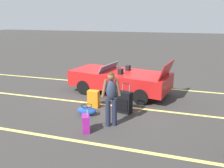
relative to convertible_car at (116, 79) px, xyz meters
The scene contains 10 objects.
ground_plane 0.62m from the convertible_car, 169.34° to the left, with size 80.00×80.00×0.00m, color #383533.
lot_line_near 1.34m from the convertible_car, 99.34° to the right, with size 18.00×0.12×0.01m, color #EAE066.
lot_line_mid 1.64m from the convertible_car, 97.33° to the left, with size 18.00×0.12×0.01m, color #EAE066.
lot_line_far 4.26m from the convertible_car, 92.65° to the left, with size 18.00×0.12×0.01m, color #EAE066.
convertible_car is the anchor object (origin of this frame).
suitcase_large_black 2.21m from the convertible_car, 114.08° to the left, with size 0.53×0.39×1.02m.
suitcase_medium_bright 1.88m from the convertible_car, 80.93° to the left, with size 0.40×0.27×0.62m.
suitcase_small_carryon 3.68m from the convertible_car, 92.97° to the left, with size 0.33×0.39×0.74m.
duffel_bag 2.63m from the convertible_car, 84.66° to the left, with size 0.66×0.39×0.34m.
traveler_person 3.18m from the convertible_car, 103.89° to the left, with size 0.56×0.40×1.65m.
Camera 1 is at (-2.45, 9.12, 3.16)m, focal length 37.29 mm.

